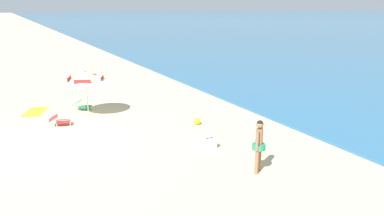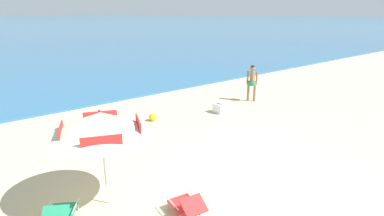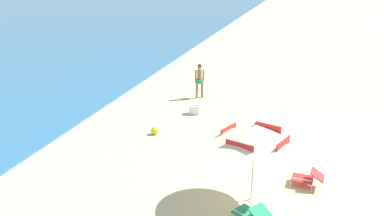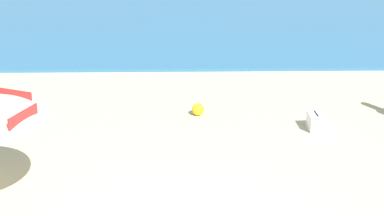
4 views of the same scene
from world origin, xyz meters
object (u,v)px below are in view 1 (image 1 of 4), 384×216
(lounge_chair_under_umbrella, at_px, (82,105))
(beach_ball, at_px, (197,121))
(cooler_box, at_px, (209,143))
(beach_towel, at_px, (35,112))
(beach_umbrella_striped_main, at_px, (86,77))
(person_standing_near_shore, at_px, (259,143))
(lounge_chair_beside_umbrella, at_px, (60,120))

(lounge_chair_under_umbrella, xyz_separation_m, beach_ball, (4.87, 4.20, -0.12))
(cooler_box, bearing_deg, beach_towel, -146.94)
(beach_umbrella_striped_main, height_order, beach_towel, beach_umbrella_striped_main)
(beach_umbrella_striped_main, relative_size, cooler_box, 5.61)
(beach_umbrella_striped_main, xyz_separation_m, cooler_box, (6.58, 3.16, -1.72))
(lounge_chair_under_umbrella, xyz_separation_m, person_standing_near_shore, (10.17, 3.62, 0.75))
(lounge_chair_beside_umbrella, height_order, beach_towel, lounge_chair_beside_umbrella)
(cooler_box, xyz_separation_m, beach_ball, (-2.77, 0.94, -0.05))
(lounge_chair_beside_umbrella, xyz_separation_m, person_standing_near_shore, (7.99, 5.02, 0.75))
(lounge_chair_under_umbrella, height_order, cooler_box, lounge_chair_under_umbrella)
(beach_ball, distance_m, beach_towel, 8.58)
(person_standing_near_shore, xyz_separation_m, beach_ball, (-5.30, 0.58, -0.87))
(lounge_chair_under_umbrella, bearing_deg, beach_towel, -109.66)
(lounge_chair_under_umbrella, distance_m, lounge_chair_beside_umbrella, 2.60)
(beach_towel, bearing_deg, beach_umbrella_striped_main, 51.42)
(cooler_box, distance_m, beach_ball, 2.93)
(lounge_chair_under_umbrella, height_order, beach_ball, lounge_chair_under_umbrella)
(cooler_box, height_order, beach_towel, cooler_box)
(lounge_chair_beside_umbrella, distance_m, cooler_box, 7.19)
(lounge_chair_under_umbrella, xyz_separation_m, beach_towel, (-0.80, -2.24, -0.27))
(person_standing_near_shore, xyz_separation_m, cooler_box, (-2.53, -0.36, -0.82))
(lounge_chair_under_umbrella, height_order, beach_towel, lounge_chair_under_umbrella)
(cooler_box, bearing_deg, lounge_chair_under_umbrella, -156.91)
(beach_ball, bearing_deg, lounge_chair_under_umbrella, -139.25)
(lounge_chair_beside_umbrella, relative_size, person_standing_near_shore, 0.54)
(person_standing_near_shore, relative_size, beach_ball, 5.71)
(cooler_box, bearing_deg, beach_ball, 161.24)
(lounge_chair_beside_umbrella, height_order, beach_ball, lounge_chair_beside_umbrella)
(beach_umbrella_striped_main, xyz_separation_m, beach_towel, (-1.86, -2.34, -1.92))
(lounge_chair_under_umbrella, distance_m, cooler_box, 8.31)
(beach_umbrella_striped_main, relative_size, beach_towel, 1.59)
(lounge_chair_beside_umbrella, bearing_deg, beach_towel, -164.42)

